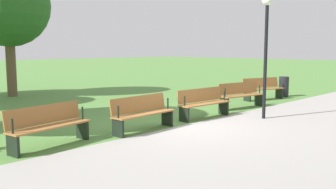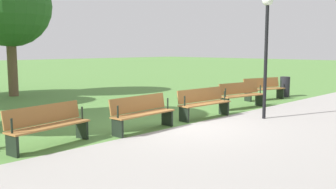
# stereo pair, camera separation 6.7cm
# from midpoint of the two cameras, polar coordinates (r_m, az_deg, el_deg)

# --- Properties ---
(ground_plane) EXTENTS (120.00, 120.00, 0.00)m
(ground_plane) POSITION_cam_midpoint_polar(r_m,az_deg,el_deg) (10.25, 1.38, -4.64)
(ground_plane) COLOR #54843D
(path_paving) EXTENTS (26.68, 5.24, 0.01)m
(path_paving) POSITION_cam_midpoint_polar(r_m,az_deg,el_deg) (8.61, 15.31, -7.18)
(path_paving) COLOR #A39E99
(path_paving) RESTS_ON ground
(bench_0) EXTENTS (1.94, 0.97, 0.89)m
(bench_0) POSITION_cam_midpoint_polar(r_m,az_deg,el_deg) (15.54, 14.41, 0.97)
(bench_0) COLOR #996633
(bench_0) RESTS_ON ground
(bench_1) EXTENTS (1.93, 0.78, 0.89)m
(bench_1) POSITION_cam_midpoint_polar(r_m,az_deg,el_deg) (13.24, 11.16, 0.01)
(bench_1) COLOR #996633
(bench_1) RESTS_ON ground
(bench_2) EXTENTS (1.91, 0.58, 0.89)m
(bench_2) POSITION_cam_midpoint_polar(r_m,az_deg,el_deg) (11.14, 5.34, -1.22)
(bench_2) COLOR #996633
(bench_2) RESTS_ON ground
(bench_3) EXTENTS (1.91, 0.58, 0.89)m
(bench_3) POSITION_cam_midpoint_polar(r_m,az_deg,el_deg) (9.40, -4.22, -2.77)
(bench_3) COLOR #996633
(bench_3) RESTS_ON ground
(bench_4) EXTENTS (1.93, 0.78, 0.89)m
(bench_4) POSITION_cam_midpoint_polar(r_m,az_deg,el_deg) (8.28, -18.36, -4.49)
(bench_4) COLOR #996633
(bench_4) RESTS_ON ground
(tree_3) EXTENTS (3.57, 3.57, 5.74)m
(tree_3) POSITION_cam_midpoint_polar(r_m,az_deg,el_deg) (17.62, -23.77, 12.54)
(tree_3) COLOR brown
(tree_3) RESTS_ON ground
(lamp_post) EXTENTS (0.32, 0.32, 3.65)m
(lamp_post) POSITION_cam_midpoint_polar(r_m,az_deg,el_deg) (11.25, 14.90, 9.36)
(lamp_post) COLOR black
(lamp_post) RESTS_ON ground
(trash_bin) EXTENTS (0.42, 0.42, 0.88)m
(trash_bin) POSITION_cam_midpoint_polar(r_m,az_deg,el_deg) (16.78, 17.47, 1.18)
(trash_bin) COLOR black
(trash_bin) RESTS_ON ground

